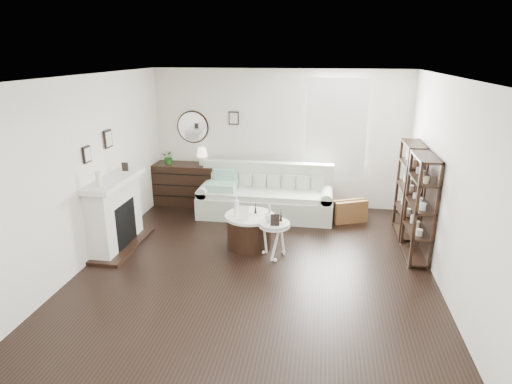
% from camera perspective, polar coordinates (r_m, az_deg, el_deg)
% --- Properties ---
extents(room, '(5.50, 5.50, 5.50)m').
position_cam_1_polar(room, '(8.39, 8.09, 8.42)').
color(room, black).
rests_on(room, ground).
extents(fireplace, '(0.50, 1.40, 1.84)m').
position_cam_1_polar(fireplace, '(7.12, -18.19, -2.96)').
color(fireplace, silver).
rests_on(fireplace, ground).
extents(shelf_unit_far, '(0.30, 0.80, 1.60)m').
position_cam_1_polar(shelf_unit_far, '(7.60, 19.72, 0.29)').
color(shelf_unit_far, black).
rests_on(shelf_unit_far, ground).
extents(shelf_unit_near, '(0.30, 0.80, 1.60)m').
position_cam_1_polar(shelf_unit_near, '(6.76, 21.00, -2.04)').
color(shelf_unit_near, black).
rests_on(shelf_unit_near, ground).
extents(sofa, '(2.52, 0.87, 0.98)m').
position_cam_1_polar(sofa, '(8.17, 1.31, -0.90)').
color(sofa, '#A7B09D').
rests_on(sofa, ground).
extents(quilt, '(0.56, 0.46, 0.14)m').
position_cam_1_polar(quilt, '(8.12, -4.56, 0.78)').
color(quilt, teal).
rests_on(quilt, sofa).
extents(suitcase, '(0.65, 0.44, 0.41)m').
position_cam_1_polar(suitcase, '(8.05, 12.41, -2.52)').
color(suitcase, brown).
rests_on(suitcase, ground).
extents(dresser, '(1.26, 0.54, 0.84)m').
position_cam_1_polar(dresser, '(8.88, -9.31, 1.09)').
color(dresser, black).
rests_on(dresser, ground).
extents(table_lamp, '(0.28, 0.28, 0.35)m').
position_cam_1_polar(table_lamp, '(8.62, -7.19, 4.76)').
color(table_lamp, white).
rests_on(table_lamp, dresser).
extents(potted_plant, '(0.29, 0.26, 0.29)m').
position_cam_1_polar(potted_plant, '(8.79, -11.55, 4.58)').
color(potted_plant, '#205B1A').
rests_on(potted_plant, dresser).
extents(drum_table, '(0.79, 0.79, 0.55)m').
position_cam_1_polar(drum_table, '(6.87, -0.85, -5.15)').
color(drum_table, black).
rests_on(drum_table, ground).
extents(pedestal_table, '(0.47, 0.47, 0.57)m').
position_cam_1_polar(pedestal_table, '(6.45, 2.48, -4.46)').
color(pedestal_table, silver).
rests_on(pedestal_table, ground).
extents(eiffel_drum, '(0.10, 0.10, 0.17)m').
position_cam_1_polar(eiffel_drum, '(6.78, -0.06, -2.26)').
color(eiffel_drum, black).
rests_on(eiffel_drum, drum_table).
extents(bottle_drum, '(0.08, 0.08, 0.33)m').
position_cam_1_polar(bottle_drum, '(6.67, -2.66, -1.91)').
color(bottle_drum, silver).
rests_on(bottle_drum, drum_table).
extents(card_frame_drum, '(0.16, 0.06, 0.21)m').
position_cam_1_polar(card_frame_drum, '(6.56, -1.63, -2.78)').
color(card_frame_drum, white).
rests_on(card_frame_drum, drum_table).
extents(eiffel_ped, '(0.13, 0.13, 0.18)m').
position_cam_1_polar(eiffel_ped, '(6.42, 3.34, -3.25)').
color(eiffel_ped, black).
rests_on(eiffel_ped, pedestal_table).
extents(flask_ped, '(0.14, 0.14, 0.26)m').
position_cam_1_polar(flask_ped, '(6.41, 1.79, -2.88)').
color(flask_ped, silver).
rests_on(flask_ped, pedestal_table).
extents(card_frame_ped, '(0.13, 0.06, 0.17)m').
position_cam_1_polar(card_frame_ped, '(6.28, 2.55, -3.75)').
color(card_frame_ped, black).
rests_on(card_frame_ped, pedestal_table).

